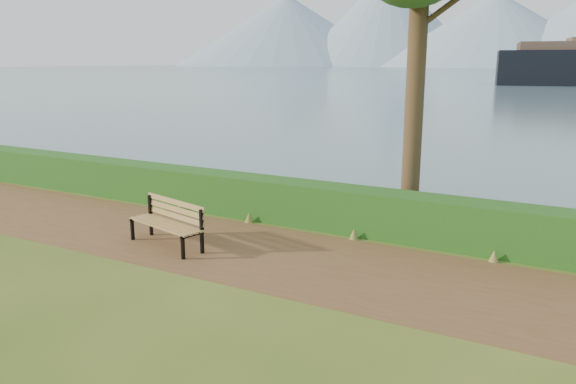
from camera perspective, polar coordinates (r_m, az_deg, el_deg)
The scene contains 4 objects.
ground at distance 11.29m, azimuth -4.93°, elevation -6.42°, with size 140.00×140.00×0.00m, color #3C4E16.
path at distance 11.52m, azimuth -4.10°, elevation -5.96°, with size 40.00×3.40×0.01m, color brown.
hedge at distance 13.28m, azimuth 1.26°, elevation -1.11°, with size 32.00×0.85×1.00m, color #1C4915.
bench at distance 11.92m, azimuth -11.98°, elevation -2.80°, with size 2.00×1.01×0.96m.
Camera 1 is at (5.96, -8.81, 3.77)m, focal length 35.00 mm.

